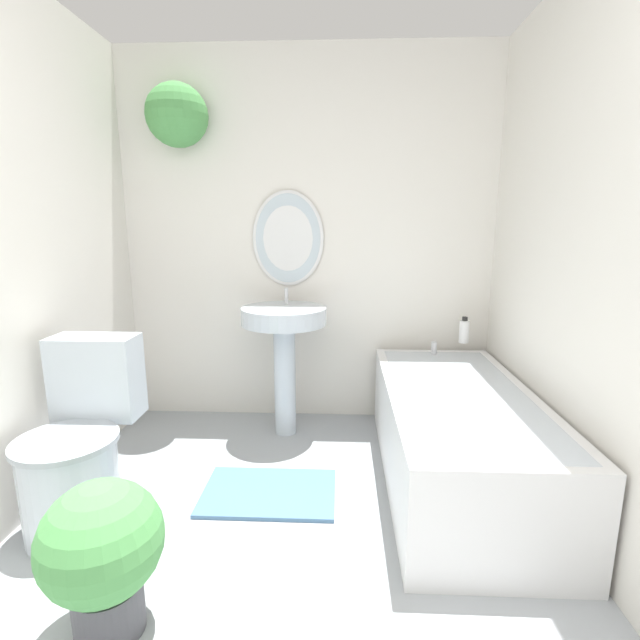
{
  "coord_description": "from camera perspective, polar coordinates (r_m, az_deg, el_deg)",
  "views": [
    {
      "loc": [
        0.22,
        -0.38,
        1.32
      ],
      "look_at": [
        0.13,
        1.66,
        0.89
      ],
      "focal_mm": 26.0,
      "sensor_mm": 36.0,
      "label": 1
    }
  ],
  "objects": [
    {
      "name": "wall_back",
      "position": [
        3.09,
        -3.45,
        11.42
      ],
      "size": [
        2.52,
        0.37,
        2.4
      ],
      "color": "silver",
      "rests_on": "ground_plane"
    },
    {
      "name": "wall_right",
      "position": [
        2.0,
        33.29,
        6.51
      ],
      "size": [
        0.06,
        2.8,
        2.4
      ],
      "color": "silver",
      "rests_on": "ground_plane"
    },
    {
      "name": "toilet",
      "position": [
        2.38,
        -27.5,
        -14.01
      ],
      "size": [
        0.42,
        0.59,
        0.8
      ],
      "color": "silver",
      "rests_on": "ground_plane"
    },
    {
      "name": "pedestal_sink",
      "position": [
        2.87,
        -4.43,
        -2.02
      ],
      "size": [
        0.52,
        0.52,
        0.92
      ],
      "color": "silver",
      "rests_on": "ground_plane"
    },
    {
      "name": "bathtub",
      "position": [
        2.54,
        16.51,
        -13.3
      ],
      "size": [
        0.72,
        1.56,
        0.57
      ],
      "color": "silver",
      "rests_on": "ground_plane"
    },
    {
      "name": "shampoo_bottle",
      "position": [
        3.09,
        17.32,
        -1.3
      ],
      "size": [
        0.06,
        0.06,
        0.17
      ],
      "color": "white",
      "rests_on": "bathtub"
    },
    {
      "name": "potted_plant",
      "position": [
        1.78,
        -25.18,
        -24.22
      ],
      "size": [
        0.38,
        0.38,
        0.53
      ],
      "color": "#47474C",
      "rests_on": "ground_plane"
    },
    {
      "name": "bath_mat",
      "position": [
        2.46,
        -6.29,
        -20.34
      ],
      "size": [
        0.65,
        0.43,
        0.02
      ],
      "color": "#4C7093",
      "rests_on": "ground_plane"
    }
  ]
}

